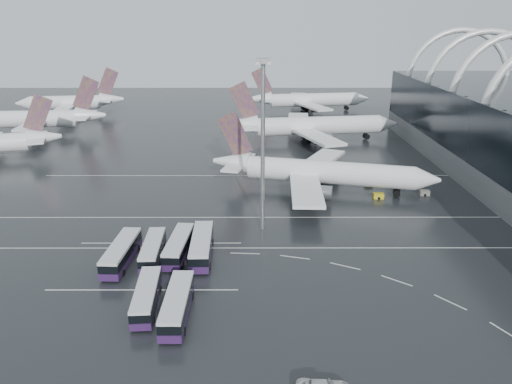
{
  "coord_description": "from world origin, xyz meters",
  "views": [
    {
      "loc": [
        -7.51,
        -79.58,
        37.07
      ],
      "look_at": [
        -7.37,
        7.15,
        7.0
      ],
      "focal_mm": 35.0,
      "sensor_mm": 36.0,
      "label": 1
    }
  ],
  "objects_px": {
    "gse_cart_belly_b": "(395,182)",
    "gse_cart_belly_e": "(369,183)",
    "airliner_gate_b": "(310,126)",
    "bus_row_near_d": "(202,246)",
    "bus_row_far_b": "(146,296)",
    "bus_row_near_c": "(179,246)",
    "gse_cart_belly_a": "(378,196)",
    "floodlight_mast": "(263,126)",
    "bus_row_near_b": "(153,250)",
    "gse_cart_belly_d": "(424,193)",
    "jet_remote_mid": "(42,119)",
    "jet_remote_far": "(73,102)",
    "bus_row_near_a": "(121,253)",
    "airliner_main": "(318,172)",
    "airliner_gate_c": "(307,100)",
    "bus_row_far_c": "(177,304)"
  },
  "relations": [
    {
      "from": "gse_cart_belly_b",
      "to": "gse_cart_belly_e",
      "type": "xyz_separation_m",
      "value": [
        -6.33,
        -0.8,
        -0.09
      ]
    },
    {
      "from": "floodlight_mast",
      "to": "bus_row_far_b",
      "type": "bearing_deg",
      "value": -120.76
    },
    {
      "from": "airliner_main",
      "to": "bus_row_near_a",
      "type": "bearing_deg",
      "value": -120.44
    },
    {
      "from": "gse_cart_belly_d",
      "to": "gse_cart_belly_e",
      "type": "distance_m",
      "value": 12.98
    },
    {
      "from": "airliner_gate_b",
      "to": "bus_row_near_d",
      "type": "relative_size",
      "value": 3.99
    },
    {
      "from": "gse_cart_belly_b",
      "to": "bus_row_near_a",
      "type": "bearing_deg",
      "value": -143.49
    },
    {
      "from": "gse_cart_belly_a",
      "to": "gse_cart_belly_e",
      "type": "height_order",
      "value": "gse_cart_belly_a"
    },
    {
      "from": "jet_remote_far",
      "to": "gse_cart_belly_d",
      "type": "height_order",
      "value": "jet_remote_far"
    },
    {
      "from": "bus_row_near_d",
      "to": "floodlight_mast",
      "type": "xyz_separation_m",
      "value": [
        10.17,
        11.58,
        17.56
      ]
    },
    {
      "from": "airliner_gate_c",
      "to": "gse_cart_belly_e",
      "type": "xyz_separation_m",
      "value": [
        4.74,
        -100.45,
        -4.14
      ]
    },
    {
      "from": "gse_cart_belly_e",
      "to": "airliner_main",
      "type": "bearing_deg",
      "value": -163.45
    },
    {
      "from": "bus_row_near_c",
      "to": "gse_cart_belly_a",
      "type": "bearing_deg",
      "value": -51.35
    },
    {
      "from": "jet_remote_mid",
      "to": "gse_cart_belly_b",
      "type": "bearing_deg",
      "value": 147.31
    },
    {
      "from": "airliner_gate_b",
      "to": "gse_cart_belly_e",
      "type": "relative_size",
      "value": 29.67
    },
    {
      "from": "bus_row_far_b",
      "to": "gse_cart_belly_e",
      "type": "xyz_separation_m",
      "value": [
        41.54,
        52.65,
        -1.14
      ]
    },
    {
      "from": "airliner_main",
      "to": "jet_remote_mid",
      "type": "height_order",
      "value": "jet_remote_mid"
    },
    {
      "from": "airliner_main",
      "to": "bus_row_near_d",
      "type": "distance_m",
      "value": 40.66
    },
    {
      "from": "bus_row_near_d",
      "to": "bus_row_far_b",
      "type": "xyz_separation_m",
      "value": [
        -5.91,
        -15.43,
        -0.23
      ]
    },
    {
      "from": "airliner_gate_b",
      "to": "bus_row_far_c",
      "type": "xyz_separation_m",
      "value": [
        -27.68,
        -99.76,
        -3.09
      ]
    },
    {
      "from": "airliner_main",
      "to": "bus_row_far_c",
      "type": "height_order",
      "value": "airliner_main"
    },
    {
      "from": "bus_row_near_b",
      "to": "gse_cart_belly_a",
      "type": "distance_m",
      "value": 52.48
    },
    {
      "from": "bus_row_far_b",
      "to": "gse_cart_belly_b",
      "type": "distance_m",
      "value": 71.75
    },
    {
      "from": "airliner_gate_b",
      "to": "gse_cart_belly_b",
      "type": "distance_m",
      "value": 47.06
    },
    {
      "from": "bus_row_near_a",
      "to": "gse_cart_belly_a",
      "type": "distance_m",
      "value": 57.19
    },
    {
      "from": "bus_row_near_a",
      "to": "floodlight_mast",
      "type": "xyz_separation_m",
      "value": [
        22.77,
        13.95,
        17.63
      ]
    },
    {
      "from": "jet_remote_far",
      "to": "bus_row_near_b",
      "type": "relative_size",
      "value": 3.47
    },
    {
      "from": "bus_row_far_c",
      "to": "gse_cart_belly_b",
      "type": "distance_m",
      "value": 70.53
    },
    {
      "from": "jet_remote_far",
      "to": "floodlight_mast",
      "type": "xyz_separation_m",
      "value": [
        76.42,
        -119.43,
        14.61
      ]
    },
    {
      "from": "airliner_gate_b",
      "to": "bus_row_near_d",
      "type": "bearing_deg",
      "value": -115.26
    },
    {
      "from": "floodlight_mast",
      "to": "bus_row_near_d",
      "type": "bearing_deg",
      "value": -131.29
    },
    {
      "from": "airliner_main",
      "to": "gse_cart_belly_d",
      "type": "bearing_deg",
      "value": 6.4
    },
    {
      "from": "airliner_gate_c",
      "to": "jet_remote_mid",
      "type": "relative_size",
      "value": 1.17
    },
    {
      "from": "airliner_gate_c",
      "to": "floodlight_mast",
      "type": "relative_size",
      "value": 1.69
    },
    {
      "from": "jet_remote_mid",
      "to": "jet_remote_far",
      "type": "relative_size",
      "value": 1.03
    },
    {
      "from": "bus_row_near_d",
      "to": "gse_cart_belly_a",
      "type": "distance_m",
      "value": 45.52
    },
    {
      "from": "jet_remote_mid",
      "to": "floodlight_mast",
      "type": "relative_size",
      "value": 1.44
    },
    {
      "from": "bus_row_near_c",
      "to": "gse_cart_belly_b",
      "type": "relative_size",
      "value": 5.87
    },
    {
      "from": "airliner_gate_b",
      "to": "gse_cart_belly_e",
      "type": "height_order",
      "value": "airliner_gate_b"
    },
    {
      "from": "bus_row_far_b",
      "to": "gse_cart_belly_b",
      "type": "xyz_separation_m",
      "value": [
        47.87,
        53.45,
        -1.05
      ]
    },
    {
      "from": "bus_row_near_a",
      "to": "bus_row_far_b",
      "type": "bearing_deg",
      "value": -150.28
    },
    {
      "from": "bus_row_far_b",
      "to": "bus_row_far_c",
      "type": "xyz_separation_m",
      "value": [
        4.49,
        -2.15,
        0.12
      ]
    },
    {
      "from": "bus_row_near_d",
      "to": "bus_row_far_c",
      "type": "height_order",
      "value": "bus_row_near_d"
    },
    {
      "from": "bus_row_near_b",
      "to": "bus_row_far_b",
      "type": "bearing_deg",
      "value": -175.01
    },
    {
      "from": "airliner_main",
      "to": "gse_cart_belly_a",
      "type": "xyz_separation_m",
      "value": [
        12.8,
        -5.36,
        -3.75
      ]
    },
    {
      "from": "gse_cart_belly_b",
      "to": "gse_cart_belly_e",
      "type": "relative_size",
      "value": 1.17
    },
    {
      "from": "bus_row_near_b",
      "to": "gse_cart_belly_d",
      "type": "bearing_deg",
      "value": -62.82
    },
    {
      "from": "airliner_gate_b",
      "to": "bus_row_far_b",
      "type": "height_order",
      "value": "airliner_gate_b"
    },
    {
      "from": "gse_cart_belly_a",
      "to": "gse_cart_belly_b",
      "type": "distance_m",
      "value": 11.68
    },
    {
      "from": "airliner_main",
      "to": "bus_row_near_c",
      "type": "bearing_deg",
      "value": -114.55
    },
    {
      "from": "airliner_gate_c",
      "to": "gse_cart_belly_a",
      "type": "relative_size",
      "value": 23.58
    }
  ]
}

